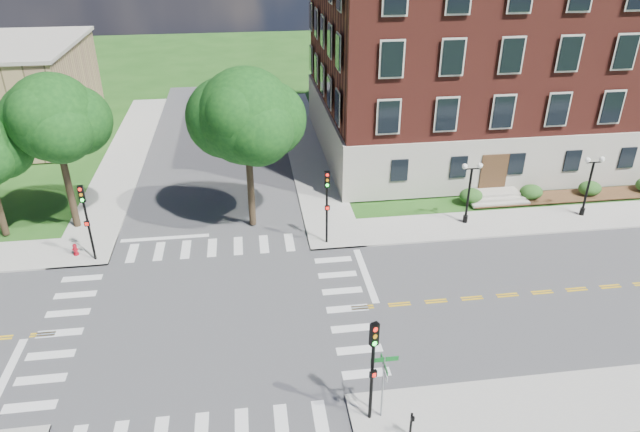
{
  "coord_description": "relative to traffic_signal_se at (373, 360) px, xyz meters",
  "views": [
    {
      "loc": [
        2.52,
        -23.6,
        18.28
      ],
      "look_at": [
        6.37,
        4.5,
        3.2
      ],
      "focal_mm": 32.0,
      "sensor_mm": 36.0,
      "label": 1
    }
  ],
  "objects": [
    {
      "name": "tree_d",
      "position": [
        -4.18,
        17.16,
        4.3
      ],
      "size": [
        5.92,
        5.92,
        10.35
      ],
      "color": "black",
      "rests_on": "ground"
    },
    {
      "name": "stop_bar_east",
      "position": [
        2.01,
        10.38,
        -3.19
      ],
      "size": [
        0.4,
        5.5,
        0.0
      ],
      "primitive_type": "cube",
      "color": "silver",
      "rests_on": "ground"
    },
    {
      "name": "road_ew",
      "position": [
        -6.79,
        7.38,
        -3.18
      ],
      "size": [
        90.0,
        12.0,
        0.01
      ],
      "primitive_type": "cube",
      "color": "#3D3D3F",
      "rests_on": "ground"
    },
    {
      "name": "traffic_signal_nw",
      "position": [
        -13.61,
        14.03,
        0.0
      ],
      "size": [
        0.36,
        0.41,
        4.8
      ],
      "color": "black",
      "rests_on": "ground"
    },
    {
      "name": "shrub_row",
      "position": [
        20.21,
        18.18,
        -3.19
      ],
      "size": [
        18.0,
        2.0,
        1.3
      ],
      "primitive_type": null,
      "color": "#21521B",
      "rests_on": "ground"
    },
    {
      "name": "twin_lamp_east",
      "position": [
        18.07,
        15.39,
        -0.66
      ],
      "size": [
        1.36,
        0.36,
        4.23
      ],
      "color": "black",
      "rests_on": "ground"
    },
    {
      "name": "traffic_signal_se",
      "position": [
        0.0,
        0.0,
        0.0
      ],
      "size": [
        0.38,
        0.46,
        4.8
      ],
      "color": "black",
      "rests_on": "ground"
    },
    {
      "name": "crosswalk_east",
      "position": [
        0.41,
        7.38,
        -3.19
      ],
      "size": [
        2.2,
        10.2,
        0.02
      ],
      "primitive_type": null,
      "color": "silver",
      "rests_on": "ground"
    },
    {
      "name": "main_building",
      "position": [
        17.21,
        29.37,
        5.15
      ],
      "size": [
        30.6,
        22.4,
        16.5
      ],
      "color": "#ADA899",
      "rests_on": "ground"
    },
    {
      "name": "traffic_signal_ne",
      "position": [
        0.31,
        14.11,
        0.0
      ],
      "size": [
        0.33,
        0.36,
        4.8
      ],
      "color": "black",
      "rests_on": "ground"
    },
    {
      "name": "road_ns",
      "position": [
        -6.79,
        7.38,
        -3.18
      ],
      "size": [
        12.0,
        90.0,
        0.01
      ],
      "primitive_type": "cube",
      "color": "#3D3D3F",
      "rests_on": "ground"
    },
    {
      "name": "ground",
      "position": [
        -6.79,
        7.38,
        -3.19
      ],
      "size": [
        160.0,
        160.0,
        0.0
      ],
      "primitive_type": "plane",
      "color": "#1E4B15",
      "rests_on": "ground"
    },
    {
      "name": "fire_hydrant",
      "position": [
        -14.85,
        14.68,
        -2.72
      ],
      "size": [
        0.35,
        0.35,
        0.75
      ],
      "color": "maroon",
      "rests_on": "ground"
    },
    {
      "name": "street_sign_pole",
      "position": [
        0.48,
        0.03,
        -0.88
      ],
      "size": [
        1.1,
        1.1,
        3.1
      ],
      "color": "gray",
      "rests_on": "ground"
    },
    {
      "name": "tree_c",
      "position": [
        -15.64,
        18.46,
        4.3
      ],
      "size": [
        5.32,
        5.32,
        10.05
      ],
      "color": "black",
      "rests_on": "ground"
    },
    {
      "name": "push_button_post",
      "position": [
        1.37,
        -1.14,
        -2.39
      ],
      "size": [
        0.14,
        0.21,
        1.2
      ],
      "color": "black",
      "rests_on": "ground"
    },
    {
      "name": "sidewalk_ne",
      "position": [
        8.59,
        22.75,
        -3.13
      ],
      "size": [
        34.0,
        34.0,
        0.12
      ],
      "color": "#9E9B93",
      "rests_on": "ground"
    },
    {
      "name": "twin_lamp_west",
      "position": [
        9.81,
        15.46,
        -0.66
      ],
      "size": [
        1.36,
        0.36,
        4.23
      ],
      "color": "black",
      "rests_on": "ground"
    }
  ]
}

